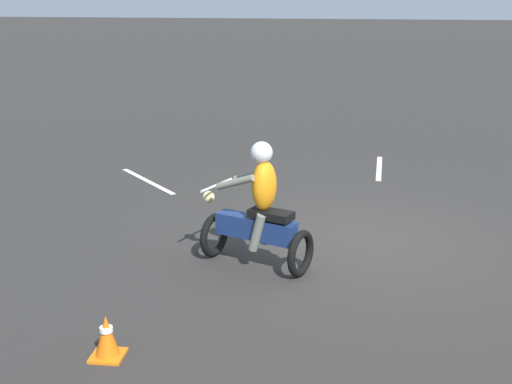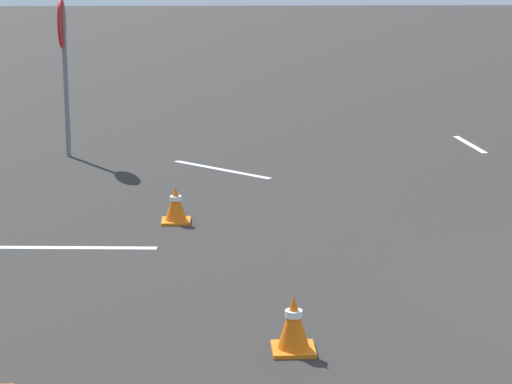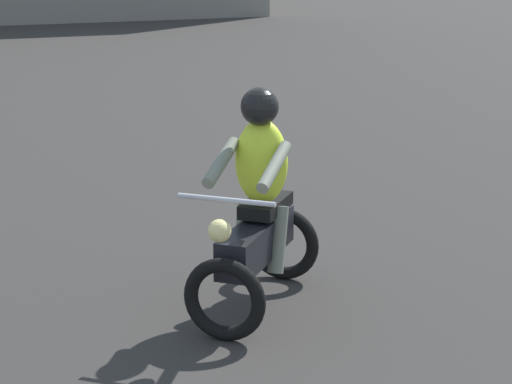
% 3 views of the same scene
% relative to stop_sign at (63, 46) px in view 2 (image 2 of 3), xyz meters
% --- Properties ---
extents(stop_sign, '(0.70, 0.08, 2.30)m').
position_rel_stop_sign_xyz_m(stop_sign, '(0.00, 0.00, 0.00)').
color(stop_sign, slate).
rests_on(stop_sign, ground).
extents(traffic_cone_mid_left, '(0.32, 0.32, 0.44)m').
position_rel_stop_sign_xyz_m(traffic_cone_mid_left, '(-7.77, -2.69, -1.42)').
color(traffic_cone_mid_left, orange).
rests_on(traffic_cone_mid_left, ground).
extents(traffic_cone_far_center, '(0.32, 0.32, 0.40)m').
position_rel_stop_sign_xyz_m(traffic_cone_far_center, '(-3.95, -1.72, -1.44)').
color(traffic_cone_far_center, orange).
rests_on(traffic_cone_far_center, ground).
extents(lane_stripe_e, '(1.52, 0.18, 0.01)m').
position_rel_stop_sign_xyz_m(lane_stripe_e, '(0.68, -6.23, -1.63)').
color(lane_stripe_e, silver).
rests_on(lane_stripe_e, ground).
extents(lane_stripe_ne, '(1.34, 1.36, 0.01)m').
position_rel_stop_sign_xyz_m(lane_stripe_ne, '(-1.10, -2.26, -1.63)').
color(lane_stripe_ne, silver).
rests_on(lane_stripe_ne, ground).
extents(lane_stripe_n, '(0.24, 2.04, 0.01)m').
position_rel_stop_sign_xyz_m(lane_stripe_n, '(-4.91, -0.54, -1.63)').
color(lane_stripe_n, silver).
rests_on(lane_stripe_n, ground).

